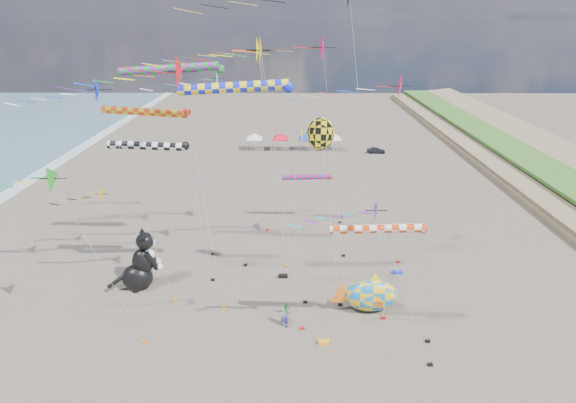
# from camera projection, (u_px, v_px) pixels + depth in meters

# --- Properties ---
(ground) EXTENTS (260.00, 260.00, 0.00)m
(ground) POSITION_uv_depth(u_px,v_px,m) (279.00, 390.00, 30.81)
(ground) COLOR #4F463A
(ground) RESTS_ON ground
(delta_kite_0) EXTENTS (11.07, 2.11, 22.83)m
(delta_kite_0) POSITION_uv_depth(u_px,v_px,m) (247.00, 55.00, 28.63)
(delta_kite_0) COLOR gold
(delta_kite_0) RESTS_ON ground
(delta_kite_1) EXTENTS (11.06, 2.22, 19.87)m
(delta_kite_1) POSITION_uv_depth(u_px,v_px,m) (87.00, 93.00, 33.29)
(delta_kite_1) COLOR #182DCB
(delta_kite_1) RESTS_ON ground
(delta_kite_2) EXTENTS (11.13, 2.09, 14.60)m
(delta_kite_2) POSITION_uv_depth(u_px,v_px,m) (49.00, 185.00, 30.26)
(delta_kite_2) COLOR #1B911E
(delta_kite_2) RESTS_ON ground
(delta_kite_4) EXTENTS (11.32, 2.80, 21.53)m
(delta_kite_4) POSITION_uv_depth(u_px,v_px,m) (166.00, 75.00, 31.91)
(delta_kite_4) COLOR red
(delta_kite_4) RESTS_ON ground
(delta_kite_5) EXTENTS (11.58, 1.70, 18.68)m
(delta_kite_5) POSITION_uv_depth(u_px,v_px,m) (213.00, 82.00, 47.26)
(delta_kite_5) COLOR #22C2DD
(delta_kite_5) RESTS_ON ground
(delta_kite_6) EXTENTS (15.11, 2.66, 22.60)m
(delta_kite_6) POSITION_uv_depth(u_px,v_px,m) (310.00, 50.00, 40.01)
(delta_kite_6) COLOR #F10762
(delta_kite_6) RESTS_ON ground
(delta_kite_7) EXTENTS (9.25, 1.60, 7.83)m
(delta_kite_7) POSITION_uv_depth(u_px,v_px,m) (99.00, 196.00, 46.20)
(delta_kite_7) COLOR gold
(delta_kite_7) RESTS_ON ground
(delta_kite_8) EXTENTS (12.31, 2.43, 19.42)m
(delta_kite_8) POSITION_uv_depth(u_px,v_px,m) (377.00, 87.00, 39.95)
(delta_kite_8) COLOR #F10D46
(delta_kite_8) RESTS_ON ground
(delta_kite_9) EXTENTS (12.72, 2.38, 22.31)m
(delta_kite_9) POSITION_uv_depth(u_px,v_px,m) (238.00, 54.00, 38.08)
(delta_kite_9) COLOR yellow
(delta_kite_9) RESTS_ON ground
(delta_kite_10) EXTENTS (9.66, 1.64, 12.77)m
(delta_kite_10) POSITION_uv_depth(u_px,v_px,m) (371.00, 223.00, 28.56)
(delta_kite_10) COLOR #6D1AA3
(delta_kite_10) RESTS_ON ground
(windsock_0) EXTENTS (8.20, 0.68, 10.25)m
(windsock_0) POSITION_uv_depth(u_px,v_px,m) (382.00, 230.00, 31.57)
(windsock_0) COLOR red
(windsock_0) RESTS_ON ground
(windsock_1) EXTENTS (10.56, 0.81, 19.94)m
(windsock_1) POSITION_uv_depth(u_px,v_px,m) (174.00, 70.00, 38.78)
(windsock_1) COLOR #178228
(windsock_1) RESTS_ON ground
(windsock_2) EXTENTS (8.31, 0.74, 13.85)m
(windsock_2) POSITION_uv_depth(u_px,v_px,m) (151.00, 147.00, 38.47)
(windsock_2) COLOR black
(windsock_2) RESTS_ON ground
(windsock_3) EXTENTS (9.67, 0.76, 15.76)m
(windsock_3) POSITION_uv_depth(u_px,v_px,m) (149.00, 113.00, 42.53)
(windsock_3) COLOR #FF3D15
(windsock_3) RESTS_ON ground
(windsock_4) EXTENTS (9.84, 0.84, 19.33)m
(windsock_4) POSITION_uv_depth(u_px,v_px,m) (239.00, 88.00, 33.02)
(windsock_4) COLOR #1422D1
(windsock_4) RESTS_ON ground
(windsock_5) EXTENTS (7.34, 0.68, 6.40)m
(windsock_5) POSITION_uv_depth(u_px,v_px,m) (309.00, 177.00, 53.47)
(windsock_5) COLOR red
(windsock_5) RESTS_ON ground
(angelfish_kite) EXTENTS (3.74, 3.02, 16.36)m
(angelfish_kite) POSITION_uv_depth(u_px,v_px,m) (318.00, 135.00, 35.93)
(angelfish_kite) COLOR yellow
(angelfish_kite) RESTS_ON ground
(cat_inflatable) EXTENTS (4.85, 3.67, 5.87)m
(cat_inflatable) POSITION_uv_depth(u_px,v_px,m) (139.00, 260.00, 41.39)
(cat_inflatable) COLOR black
(cat_inflatable) RESTS_ON ground
(fish_inflatable) EXTENTS (5.95, 2.07, 3.94)m
(fish_inflatable) POSITION_uv_depth(u_px,v_px,m) (370.00, 295.00, 38.35)
(fish_inflatable) COLOR #1275B5
(fish_inflatable) RESTS_ON ground
(person_adult) EXTENTS (0.68, 0.68, 1.60)m
(person_adult) POSITION_uv_depth(u_px,v_px,m) (283.00, 317.00, 37.04)
(person_adult) COLOR gray
(person_adult) RESTS_ON ground
(child_green) EXTENTS (0.61, 0.49, 1.18)m
(child_green) POSITION_uv_depth(u_px,v_px,m) (287.00, 309.00, 38.32)
(child_green) COLOR #1A7734
(child_green) RESTS_ON ground
(child_blue) EXTENTS (0.72, 0.53, 1.14)m
(child_blue) POSITION_uv_depth(u_px,v_px,m) (286.00, 321.00, 36.83)
(child_blue) COLOR #2D3CBE
(child_blue) RESTS_ON ground
(kite_bag_0) EXTENTS (0.90, 0.44, 0.30)m
(kite_bag_0) POSITION_uv_depth(u_px,v_px,m) (324.00, 342.00, 35.09)
(kite_bag_0) COLOR orange
(kite_bag_0) RESTS_ON ground
(kite_bag_1) EXTENTS (0.90, 0.44, 0.30)m
(kite_bag_1) POSITION_uv_depth(u_px,v_px,m) (283.00, 276.00, 44.05)
(kite_bag_1) COLOR black
(kite_bag_1) RESTS_ON ground
(kite_bag_2) EXTENTS (0.90, 0.44, 0.30)m
(kite_bag_2) POSITION_uv_depth(u_px,v_px,m) (398.00, 272.00, 44.72)
(kite_bag_2) COLOR #1333C6
(kite_bag_2) RESTS_ON ground
(tent_row) EXTENTS (19.20, 4.20, 3.80)m
(tent_row) POSITION_uv_depth(u_px,v_px,m) (294.00, 134.00, 85.09)
(tent_row) COLOR white
(tent_row) RESTS_ON ground
(parked_car) EXTENTS (3.53, 1.75, 1.16)m
(parked_car) POSITION_uv_depth(u_px,v_px,m) (376.00, 150.00, 84.16)
(parked_car) COLOR #26262D
(parked_car) RESTS_ON ground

